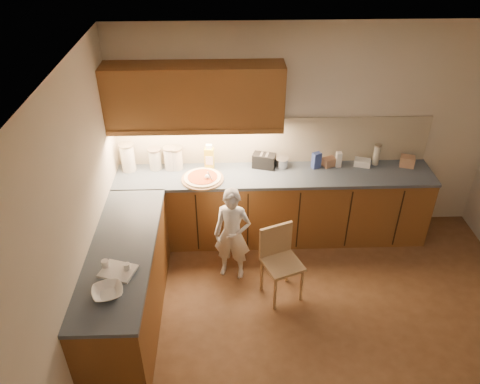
{
  "coord_description": "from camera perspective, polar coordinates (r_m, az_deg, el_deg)",
  "views": [
    {
      "loc": [
        -0.94,
        -3.0,
        3.8
      ],
      "look_at": [
        -0.8,
        1.2,
        1.0
      ],
      "focal_mm": 35.0,
      "sensor_mm": 36.0,
      "label": 1
    }
  ],
  "objects": [
    {
      "name": "backsplash",
      "position": [
        5.64,
        4.07,
        6.28
      ],
      "size": [
        3.75,
        0.02,
        0.58
      ],
      "primitive_type": "cube",
      "color": "#BFB394",
      "rests_on": "l_counter"
    },
    {
      "name": "canister_b",
      "position": [
        5.65,
        -10.31,
        4.0
      ],
      "size": [
        0.15,
        0.15,
        0.27
      ],
      "rotation": [
        0.0,
        0.0,
        -0.38
      ],
      "color": "silver",
      "rests_on": "l_counter"
    },
    {
      "name": "canister_c",
      "position": [
        5.61,
        -8.51,
        4.1
      ],
      "size": [
        0.15,
        0.15,
        0.29
      ],
      "rotation": [
        0.0,
        0.0,
        0.23
      ],
      "color": "silver",
      "rests_on": "l_counter"
    },
    {
      "name": "mixing_bowl",
      "position": [
        4.12,
        -15.84,
        -11.67
      ],
      "size": [
        0.32,
        0.32,
        0.06
      ],
      "primitive_type": "imported",
      "rotation": [
        0.0,
        0.0,
        0.31
      ],
      "color": "white",
      "rests_on": "l_counter"
    },
    {
      "name": "room",
      "position": [
        3.79,
        12.81,
        -1.3
      ],
      "size": [
        4.54,
        4.5,
        2.62
      ],
      "color": "brown",
      "rests_on": "ground"
    },
    {
      "name": "spice_jar_b",
      "position": [
        4.3,
        -13.6,
        -8.88
      ],
      "size": [
        0.07,
        0.07,
        0.07
      ],
      "primitive_type": "cylinder",
      "rotation": [
        0.0,
        0.0,
        0.37
      ],
      "color": "white",
      "rests_on": "l_counter"
    },
    {
      "name": "dough_cloth",
      "position": [
        4.32,
        -14.65,
        -9.32
      ],
      "size": [
        0.35,
        0.31,
        0.02
      ],
      "primitive_type": "cube",
      "rotation": [
        0.0,
        0.0,
        -0.32
      ],
      "color": "silver",
      "rests_on": "l_counter"
    },
    {
      "name": "steel_pot",
      "position": [
        5.64,
        5.12,
        3.57
      ],
      "size": [
        0.16,
        0.16,
        0.12
      ],
      "color": "#BABBBF",
      "rests_on": "l_counter"
    },
    {
      "name": "canister_d",
      "position": [
        5.61,
        -7.85,
        4.14
      ],
      "size": [
        0.17,
        0.17,
        0.28
      ],
      "rotation": [
        0.0,
        0.0,
        -0.32
      ],
      "color": "silver",
      "rests_on": "l_counter"
    },
    {
      "name": "l_counter",
      "position": [
        5.4,
        -1.32,
        -4.51
      ],
      "size": [
        3.77,
        2.62,
        0.92
      ],
      "color": "brown",
      "rests_on": "ground"
    },
    {
      "name": "wooden_chair",
      "position": [
        5.01,
        4.85,
        -7.92
      ],
      "size": [
        0.49,
        0.49,
        0.83
      ],
      "rotation": [
        0.0,
        0.0,
        0.38
      ],
      "color": "tan",
      "rests_on": "ground"
    },
    {
      "name": "tall_jar",
      "position": [
        5.89,
        16.31,
        4.42
      ],
      "size": [
        0.09,
        0.09,
        0.26
      ],
      "rotation": [
        0.0,
        0.0,
        0.4
      ],
      "color": "beige",
      "rests_on": "l_counter"
    },
    {
      "name": "upper_cabinets",
      "position": [
        5.21,
        -5.57,
        11.54
      ],
      "size": [
        1.95,
        0.36,
        0.73
      ],
      "color": "brown",
      "rests_on": "ground"
    },
    {
      "name": "flat_pack",
      "position": [
        5.86,
        14.67,
        3.51
      ],
      "size": [
        0.22,
        0.18,
        0.08
      ],
      "primitive_type": "cube",
      "rotation": [
        0.0,
        0.0,
        -0.31
      ],
      "color": "white",
      "rests_on": "l_counter"
    },
    {
      "name": "card_box_b",
      "position": [
        5.99,
        19.73,
        3.54
      ],
      "size": [
        0.2,
        0.17,
        0.13
      ],
      "primitive_type": "cube",
      "rotation": [
        0.0,
        0.0,
        -0.33
      ],
      "color": "tan",
      "rests_on": "l_counter"
    },
    {
      "name": "blue_box",
      "position": [
        5.67,
        9.3,
        3.83
      ],
      "size": [
        0.12,
        0.1,
        0.2
      ],
      "primitive_type": "cube",
      "rotation": [
        0.0,
        0.0,
        0.42
      ],
      "color": "#324796",
      "rests_on": "l_counter"
    },
    {
      "name": "spice_jar_a",
      "position": [
        4.36,
        -16.1,
        -8.49
      ],
      "size": [
        0.07,
        0.07,
        0.09
      ],
      "primitive_type": "cylinder",
      "rotation": [
        0.0,
        0.0,
        0.02
      ],
      "color": "white",
      "rests_on": "l_counter"
    },
    {
      "name": "pizza_on_board",
      "position": [
        5.41,
        -4.57,
        1.68
      ],
      "size": [
        0.49,
        0.49,
        0.2
      ],
      "rotation": [
        0.0,
        0.0,
        -0.27
      ],
      "color": "#A78153",
      "rests_on": "l_counter"
    },
    {
      "name": "oil_jug",
      "position": [
        5.55,
        -3.76,
        4.15
      ],
      "size": [
        0.12,
        0.09,
        0.33
      ],
      "rotation": [
        0.0,
        0.0,
        -0.13
      ],
      "color": "gold",
      "rests_on": "l_counter"
    },
    {
      "name": "card_box_a",
      "position": [
        5.76,
        10.82,
        3.63
      ],
      "size": [
        0.18,
        0.16,
        0.11
      ],
      "primitive_type": "cube",
      "rotation": [
        0.0,
        0.0,
        0.41
      ],
      "color": "tan",
      "rests_on": "l_counter"
    },
    {
      "name": "toaster",
      "position": [
        5.62,
        2.95,
        3.83
      ],
      "size": [
        0.3,
        0.22,
        0.18
      ],
      "rotation": [
        0.0,
        0.0,
        -0.29
      ],
      "color": "black",
      "rests_on": "l_counter"
    },
    {
      "name": "canister_a",
      "position": [
        5.66,
        -13.53,
        4.13
      ],
      "size": [
        0.17,
        0.17,
        0.34
      ],
      "rotation": [
        0.0,
        0.0,
        -0.17
      ],
      "color": "white",
      "rests_on": "l_counter"
    },
    {
      "name": "child",
      "position": [
        5.15,
        -0.93,
        -5.21
      ],
      "size": [
        0.47,
        0.36,
        1.13
      ],
      "primitive_type": "imported",
      "rotation": [
        0.0,
        0.0,
        -0.24
      ],
      "color": "silver",
      "rests_on": "ground"
    },
    {
      "name": "white_bottle",
      "position": [
        5.74,
        11.92,
        3.9
      ],
      "size": [
        0.07,
        0.07,
        0.19
      ],
      "primitive_type": "cube",
      "rotation": [
        0.0,
        0.0,
        0.05
      ],
      "color": "white",
      "rests_on": "l_counter"
    }
  ]
}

